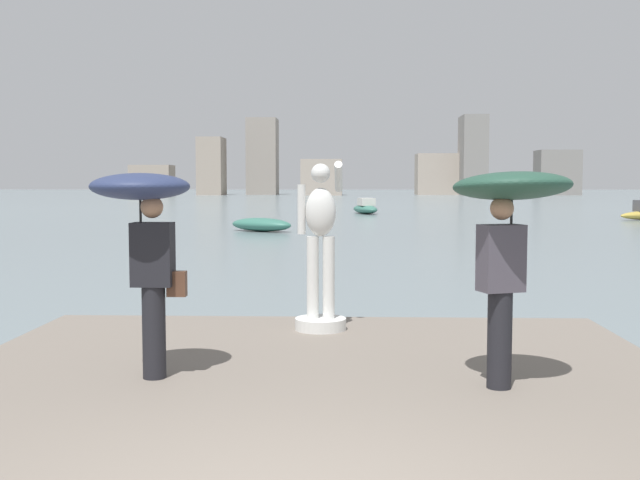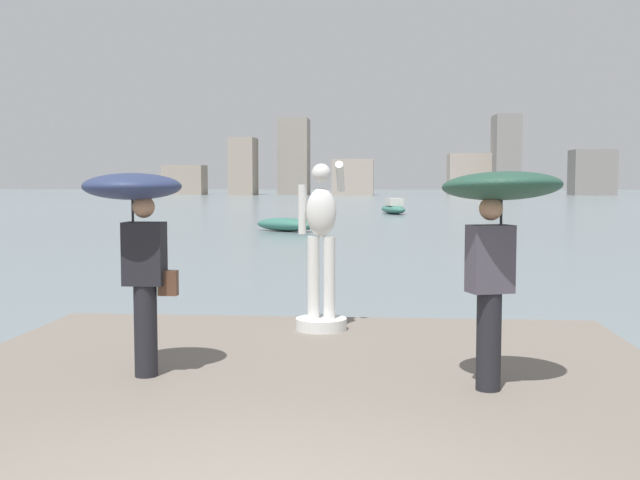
% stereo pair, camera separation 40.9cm
% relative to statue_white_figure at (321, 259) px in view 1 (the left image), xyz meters
% --- Properties ---
extents(ground_plane, '(400.00, 400.00, 0.00)m').
position_rel_statue_white_figure_xyz_m(ground_plane, '(-0.00, 34.37, -1.29)').
color(ground_plane, slate).
extents(pier, '(7.25, 9.54, 0.40)m').
position_rel_statue_white_figure_xyz_m(pier, '(-0.00, -3.85, -1.09)').
color(pier, '#70665B').
rests_on(pier, ground).
extents(statue_white_figure, '(0.65, 0.88, 2.12)m').
position_rel_statue_white_figure_xyz_m(statue_white_figure, '(0.00, 0.00, 0.00)').
color(statue_white_figure, silver).
rests_on(statue_white_figure, pier).
extents(onlooker_left, '(0.93, 0.93, 1.94)m').
position_rel_statue_white_figure_xyz_m(onlooker_left, '(-1.57, -2.43, 0.62)').
color(onlooker_left, black).
rests_on(onlooker_left, pier).
extents(onlooker_right, '(1.34, 1.35, 1.98)m').
position_rel_statue_white_figure_xyz_m(onlooker_right, '(1.78, -2.64, 0.68)').
color(onlooker_right, black).
rests_on(onlooker_right, pier).
extents(boat_far, '(3.46, 2.78, 0.62)m').
position_rel_statue_white_figure_xyz_m(boat_far, '(-3.66, 25.50, -0.98)').
color(boat_far, '#336B5B').
rests_on(boat_far, ground).
extents(boat_leftward, '(2.36, 4.44, 1.13)m').
position_rel_statue_white_figure_xyz_m(boat_leftward, '(1.60, 45.62, -0.88)').
color(boat_leftward, '#336B5B').
rests_on(boat_leftward, ground).
extents(distant_skyline, '(80.54, 12.64, 13.96)m').
position_rel_statue_white_figure_xyz_m(distant_skyline, '(2.24, 128.99, 3.67)').
color(distant_skyline, gray).
rests_on(distant_skyline, ground).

